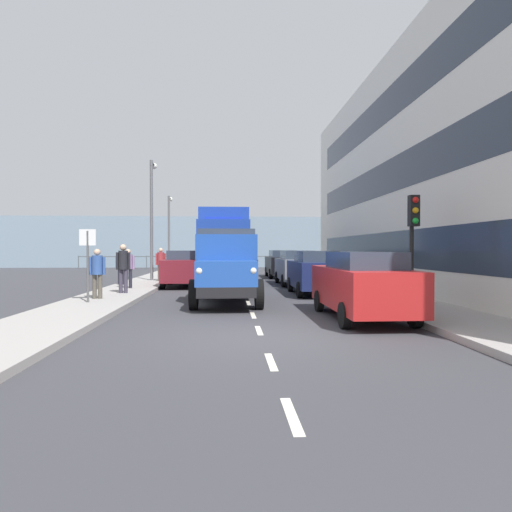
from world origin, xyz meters
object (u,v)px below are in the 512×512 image
at_px(car_grey_kerbside_2, 296,267).
at_px(traffic_light_near, 413,226).
at_px(car_maroon_oppositeside_0, 185,268).
at_px(pedestrian_couple_a, 123,264).
at_px(pedestrian_strolling, 128,265).
at_px(car_navy_kerbside_1, 315,272).
at_px(pedestrian_couple_b, 121,265).
at_px(lamp_post_promenade, 152,209).
at_px(street_sign, 88,253).
at_px(car_red_kerbside_near, 362,284).
at_px(car_black_kerbside_3, 282,263).
at_px(lorry_cargo_blue, 224,244).
at_px(lamp_post_far, 169,226).
at_px(pedestrian_in_dark_coat, 161,261).
at_px(truck_vintage_blue, 227,268).
at_px(pedestrian_with_bag, 97,269).

height_order(car_grey_kerbside_2, traffic_light_near, traffic_light_near).
distance_m(car_maroon_oppositeside_0, pedestrian_couple_a, 4.96).
bearing_deg(pedestrian_couple_a, pedestrian_strolling, -82.33).
relative_size(car_navy_kerbside_1, pedestrian_couple_b, 2.52).
height_order(lamp_post_promenade, street_sign, lamp_post_promenade).
bearing_deg(car_navy_kerbside_1, pedestrian_couple_a, 3.56).
bearing_deg(car_red_kerbside_near, lamp_post_promenade, -59.85).
bearing_deg(car_black_kerbside_3, pedestrian_couple_a, 56.61).
xyz_separation_m(pedestrian_couple_a, pedestrian_strolling, (0.29, -2.16, -0.12)).
distance_m(lorry_cargo_blue, car_navy_kerbside_1, 7.53).
relative_size(car_maroon_oppositeside_0, lamp_post_far, 0.77).
bearing_deg(street_sign, car_grey_kerbside_2, -133.60).
xyz_separation_m(lorry_cargo_blue, car_grey_kerbside_2, (-3.61, 1.71, -1.18)).
distance_m(lorry_cargo_blue, car_maroon_oppositeside_0, 3.23).
bearing_deg(car_grey_kerbside_2, pedestrian_couple_b, 7.87).
height_order(car_red_kerbside_near, pedestrian_strolling, pedestrian_strolling).
relative_size(pedestrian_couple_a, pedestrian_in_dark_coat, 1.07).
bearing_deg(car_navy_kerbside_1, lorry_cargo_blue, -60.91).
xyz_separation_m(pedestrian_strolling, street_sign, (0.12, 5.02, 0.57)).
relative_size(car_red_kerbside_near, lamp_post_far, 0.81).
bearing_deg(truck_vintage_blue, car_grey_kerbside_2, -114.36).
height_order(car_black_kerbside_3, pedestrian_couple_b, same).
distance_m(lamp_post_far, street_sign, 19.16).
relative_size(car_navy_kerbside_1, street_sign, 1.76).
xyz_separation_m(lorry_cargo_blue, pedestrian_with_bag, (4.11, 8.81, -0.96)).
distance_m(pedestrian_strolling, pedestrian_couple_b, 2.07).
relative_size(car_grey_kerbside_2, pedestrian_couple_a, 2.40).
xyz_separation_m(lorry_cargo_blue, pedestrian_couple_b, (4.72, 2.86, -1.01)).
bearing_deg(traffic_light_near, pedestrian_in_dark_coat, -50.27).
bearing_deg(car_maroon_oppositeside_0, car_navy_kerbside_1, 142.91).
height_order(pedestrian_couple_b, traffic_light_near, traffic_light_near).
bearing_deg(lorry_cargo_blue, pedestrian_strolling, 50.25).
bearing_deg(car_navy_kerbside_1, street_sign, 23.24).
bearing_deg(car_red_kerbside_near, pedestrian_strolling, -45.92).
distance_m(lorry_cargo_blue, car_grey_kerbside_2, 4.17).
bearing_deg(lamp_post_far, car_black_kerbside_3, 146.42).
bearing_deg(pedestrian_strolling, car_black_kerbside_3, -130.39).
relative_size(pedestrian_couple_a, street_sign, 0.81).
bearing_deg(traffic_light_near, lamp_post_far, -64.66).
height_order(pedestrian_in_dark_coat, lamp_post_promenade, lamp_post_promenade).
distance_m(pedestrian_strolling, street_sign, 5.05).
relative_size(car_red_kerbside_near, pedestrian_with_bag, 2.73).
bearing_deg(pedestrian_in_dark_coat, lorry_cargo_blue, -170.78).
distance_m(truck_vintage_blue, car_red_kerbside_near, 4.79).
height_order(car_red_kerbside_near, car_grey_kerbside_2, same).
bearing_deg(lamp_post_far, car_maroon_oppositeside_0, 100.83).
xyz_separation_m(car_grey_kerbside_2, pedestrian_couple_a, (7.31, 5.25, 0.33)).
bearing_deg(car_grey_kerbside_2, car_maroon_oppositeside_0, 6.74).
distance_m(car_grey_kerbside_2, pedestrian_couple_a, 9.00).
xyz_separation_m(car_maroon_oppositeside_0, pedestrian_strolling, (2.12, 2.44, 0.22)).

